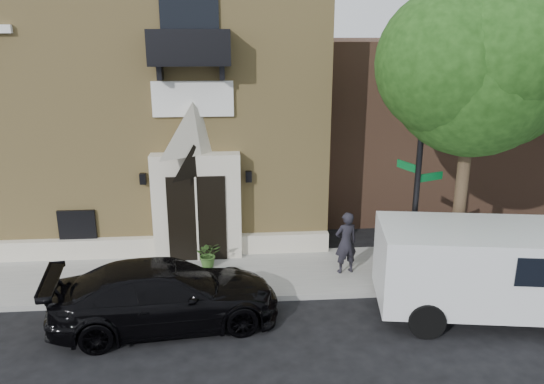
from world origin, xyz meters
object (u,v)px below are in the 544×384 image
at_px(black_sedan, 166,295).
at_px(dumpster, 533,259).
at_px(pedestrian_near, 346,243).
at_px(street_sign, 417,181).
at_px(cargo_van, 505,269).
at_px(fire_hydrant, 407,273).

relative_size(black_sedan, dumpster, 3.06).
bearing_deg(dumpster, pedestrian_near, 174.31).
bearing_deg(street_sign, dumpster, -22.07).
distance_m(cargo_van, fire_hydrant, 2.50).
height_order(street_sign, fire_hydrant, street_sign).
distance_m(black_sedan, street_sign, 6.96).
bearing_deg(black_sedan, dumpster, -89.72).
height_order(black_sedan, dumpster, black_sedan).
distance_m(street_sign, fire_hydrant, 2.51).
relative_size(black_sedan, cargo_van, 0.91).
xyz_separation_m(fire_hydrant, pedestrian_near, (-1.47, 1.00, 0.52)).
bearing_deg(dumpster, black_sedan, -169.08).
bearing_deg(black_sedan, fire_hydrant, -87.20).
xyz_separation_m(black_sedan, fire_hydrant, (6.26, 1.16, -0.24)).
relative_size(dumpster, pedestrian_near, 0.97).
relative_size(street_sign, fire_hydrant, 7.32).
bearing_deg(cargo_van, fire_hydrant, 151.09).
bearing_deg(street_sign, fire_hydrant, -145.01).
bearing_deg(street_sign, black_sedan, 171.02).
xyz_separation_m(street_sign, fire_hydrant, (-0.17, -0.26, -2.49)).
xyz_separation_m(black_sedan, cargo_van, (8.14, -0.30, 0.50)).
bearing_deg(street_sign, pedestrian_near, 134.33).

